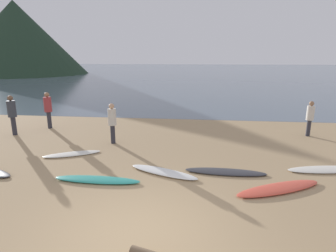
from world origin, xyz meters
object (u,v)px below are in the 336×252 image
surfboard_2 (97,180)px  person_0 (48,107)px  surfboard_1 (72,154)px  surfboard_5 (279,188)px  person_2 (112,120)px  surfboard_4 (225,172)px  person_1 (12,112)px  surfboard_6 (327,169)px  person_3 (310,116)px  surfboard_3 (163,172)px

surfboard_2 → person_0: (-4.41, 5.48, 0.99)m
surfboard_1 → surfboard_5: bearing=-41.2°
person_2 → surfboard_2: bearing=49.2°
surfboard_2 → person_2: bearing=100.6°
person_0 → surfboard_2: bearing=93.6°
person_2 → surfboard_4: bearing=98.9°
surfboard_4 → person_1: person_1 is taller
surfboard_2 → surfboard_6: size_ratio=0.99×
surfboard_5 → person_2: (-5.56, 3.44, 0.91)m
surfboard_6 → person_1: bearing=158.5°
surfboard_1 → person_1: (-3.69, 2.19, 1.01)m
surfboard_1 → person_1: 4.41m
person_0 → person_1: bearing=18.9°
surfboard_4 → person_2: size_ratio=1.49×
surfboard_4 → surfboard_5: size_ratio=0.95×
surfboard_1 → person_1: bearing=124.5°
surfboard_1 → person_3: (9.28, 3.45, 0.88)m
surfboard_1 → surfboard_5: 6.90m
surfboard_3 → person_0: size_ratio=1.27×
surfboard_1 → person_3: size_ratio=1.27×
person_0 → surfboard_3: bearing=107.4°
surfboard_3 → person_3: size_ratio=1.44×
surfboard_1 → person_2: person_2 is taller
surfboard_3 → person_1: 7.99m
surfboard_4 → person_2: 5.02m
surfboard_1 → person_0: person_0 is taller
surfboard_3 → person_3: 7.53m
person_2 → person_3: 8.45m
surfboard_4 → person_3: size_ratio=1.57×
surfboard_6 → person_0: (-11.21, 3.97, 1.00)m
surfboard_1 → surfboard_3: size_ratio=0.88×
surfboard_1 → surfboard_4: (5.31, -1.01, 0.01)m
surfboard_5 → surfboard_4: bearing=118.4°
surfboard_5 → person_1: size_ratio=1.45×
surfboard_6 → person_2: (-7.41, 1.95, 0.93)m
surfboard_2 → surfboard_3: (1.80, 0.74, 0.00)m
person_1 → surfboard_4: bearing=132.8°
surfboard_3 → surfboard_4: (1.86, 0.24, -0.01)m
person_1 → surfboard_2: bearing=114.4°
surfboard_1 → surfboard_6: 8.47m
surfboard_2 → person_0: person_0 is taller
surfboard_2 → surfboard_3: surfboard_3 is taller
surfboard_1 → person_0: 4.56m
surfboard_3 → surfboard_5: size_ratio=0.87×
surfboard_1 → surfboard_6: surfboard_6 is taller
surfboard_1 → surfboard_4: 5.41m
surfboard_1 → person_3: bearing=-4.4°
surfboard_2 → surfboard_3: bearing=23.0°
surfboard_4 → surfboard_6: bearing=11.9°
surfboard_5 → person_2: size_ratio=1.57×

